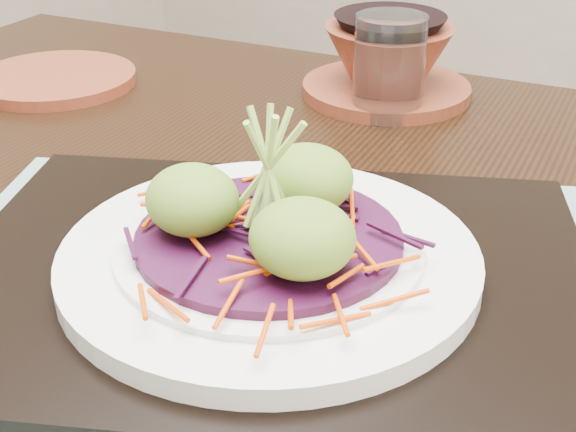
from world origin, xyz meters
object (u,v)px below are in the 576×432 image
Objects in this scene: terracotta_bowl_set at (387,65)px; terracotta_side_plate at (55,79)px; dining_table at (311,340)px; water_glass at (389,67)px; serving_tray at (269,280)px; white_plate at (269,256)px.

terracotta_side_plate is at bearing -150.60° from terracotta_bowl_set.
terracotta_side_plate is 0.82× the size of terracotta_bowl_set.
water_glass is at bearing 97.10° from dining_table.
terracotta_side_plate is at bearing 127.74° from serving_tray.
white_plate is at bearing -73.81° from water_glass.
dining_table is 13.50× the size of water_glass.
serving_tray is 0.33m from water_glass.
serving_tray is 0.38m from terracotta_bowl_set.
terracotta_side_plate is (-0.40, 0.11, 0.10)m from dining_table.
water_glass is 0.06m from terracotta_bowl_set.
terracotta_bowl_set is at bearing 80.32° from serving_tray.
dining_table is at bearing 78.01° from serving_tray.
white_plate is 0.47m from terracotta_side_plate.
white_plate is 0.38m from terracotta_bowl_set.
terracotta_bowl_set is (-0.12, 0.37, 0.00)m from white_plate.
terracotta_bowl_set is (-0.03, 0.05, -0.02)m from water_glass.
white_plate is 1.51× the size of terracotta_side_plate.
dining_table is 0.16m from white_plate.
water_glass reaches higher than serving_tray.
terracotta_side_plate is 0.35m from terracotta_bowl_set.
serving_tray is at bearing -83.55° from dining_table.
terracotta_bowl_set reaches higher than serving_tray.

